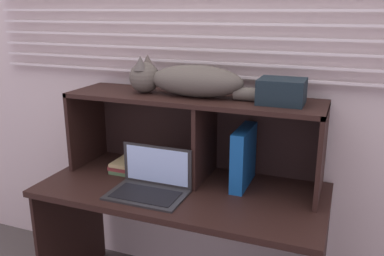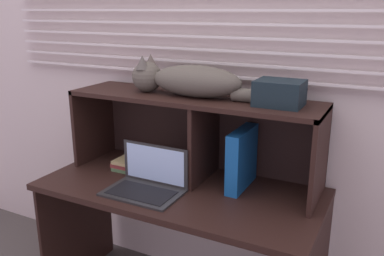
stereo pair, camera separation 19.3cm
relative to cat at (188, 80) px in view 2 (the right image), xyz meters
name	(u,v)px [view 2 (the right image)]	position (x,y,z in m)	size (l,w,h in m)	color
back_panel_with_blinds	(211,64)	(0.02, 0.22, 0.05)	(4.40, 0.08, 2.50)	beige
desk	(179,212)	(0.02, -0.14, -0.63)	(1.36, 0.63, 0.71)	black
hutch_shelf_unit	(196,120)	(0.03, 0.03, -0.20)	(1.26, 0.34, 0.42)	black
cat	(188,80)	(0.00, 0.00, 0.00)	(0.82, 0.18, 0.19)	#534E43
laptop	(147,182)	(-0.09, -0.24, -0.45)	(0.35, 0.23, 0.21)	#272727
binder_upright	(242,159)	(0.29, 0.00, -0.35)	(0.06, 0.27, 0.29)	#145198
book_stack	(139,162)	(-0.30, -0.01, -0.47)	(0.20, 0.25, 0.06)	#4B6F45
storage_box	(280,93)	(0.45, 0.00, -0.02)	(0.20, 0.17, 0.11)	black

